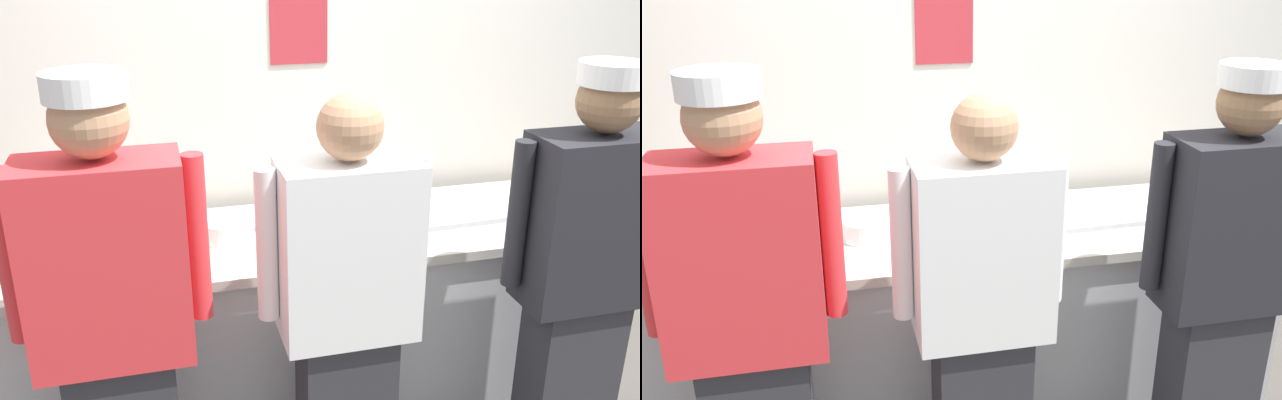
{
  "view_description": "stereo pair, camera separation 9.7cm",
  "coord_description": "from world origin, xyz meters",
  "views": [
    {
      "loc": [
        -0.69,
        -2.14,
        2.02
      ],
      "look_at": [
        -0.03,
        0.4,
        1.01
      ],
      "focal_mm": 38.03,
      "sensor_mm": 36.0,
      "label": 1
    },
    {
      "loc": [
        -0.59,
        -2.16,
        2.02
      ],
      "look_at": [
        -0.03,
        0.4,
        1.01
      ],
      "focal_mm": 38.03,
      "sensor_mm": 36.0,
      "label": 2
    }
  ],
  "objects": [
    {
      "name": "deli_cup",
      "position": [
        -0.05,
        0.42,
        0.93
      ],
      "size": [
        0.09,
        0.09,
        0.11
      ],
      "primitive_type": "cylinder",
      "color": "white",
      "rests_on": "prep_counter"
    },
    {
      "name": "squeeze_bottle_secondary",
      "position": [
        -0.22,
        0.41,
        0.97
      ],
      "size": [
        0.05,
        0.05,
        0.18
      ],
      "color": "#56A333",
      "rests_on": "prep_counter"
    },
    {
      "name": "chef_center",
      "position": [
        -0.1,
        -0.24,
        0.84
      ],
      "size": [
        0.59,
        0.24,
        1.59
      ],
      "color": "#2D2D33",
      "rests_on": "ground"
    },
    {
      "name": "chef_near_left",
      "position": [
        -0.85,
        -0.24,
        0.91
      ],
      "size": [
        0.61,
        0.24,
        1.69
      ],
      "color": "#2D2D33",
      "rests_on": "ground"
    },
    {
      "name": "plate_stack_front",
      "position": [
        -0.43,
        0.39,
        0.92
      ],
      "size": [
        0.22,
        0.22,
        0.08
      ],
      "color": "white",
      "rests_on": "prep_counter"
    },
    {
      "name": "squeeze_bottle_primary",
      "position": [
        1.07,
        0.51,
        0.97
      ],
      "size": [
        0.06,
        0.06,
        0.18
      ],
      "color": "red",
      "rests_on": "prep_counter"
    },
    {
      "name": "ramekin_orange_sauce",
      "position": [
        1.14,
        0.19,
        0.9
      ],
      "size": [
        0.08,
        0.08,
        0.04
      ],
      "color": "white",
      "rests_on": "prep_counter"
    },
    {
      "name": "ramekin_red_sauce",
      "position": [
        -0.11,
        0.18,
        0.91
      ],
      "size": [
        0.11,
        0.11,
        0.04
      ],
      "color": "white",
      "rests_on": "prep_counter"
    },
    {
      "name": "ramekin_green_sauce",
      "position": [
        -0.59,
        0.28,
        0.91
      ],
      "size": [
        0.1,
        0.1,
        0.04
      ],
      "color": "white",
      "rests_on": "prep_counter"
    },
    {
      "name": "mixing_bowl_steel",
      "position": [
        -0.83,
        0.39,
        0.94
      ],
      "size": [
        0.31,
        0.31,
        0.11
      ],
      "primitive_type": "cylinder",
      "color": "#B7BABF",
      "rests_on": "prep_counter"
    },
    {
      "name": "prep_counter",
      "position": [
        0.0,
        0.38,
        0.44
      ],
      "size": [
        2.68,
        0.72,
        0.88
      ],
      "color": "#B2B2B7",
      "rests_on": "ground"
    },
    {
      "name": "squeeze_bottle_spare",
      "position": [
        0.98,
        0.38,
        0.97
      ],
      "size": [
        0.05,
        0.05,
        0.18
      ],
      "color": "#E5E066",
      "rests_on": "prep_counter"
    },
    {
      "name": "chefs_knife",
      "position": [
        -0.07,
        0.52,
        0.89
      ],
      "size": [
        0.28,
        0.03,
        0.02
      ],
      "color": "#B7BABF",
      "rests_on": "prep_counter"
    },
    {
      "name": "ramekin_yellow_sauce",
      "position": [
        0.11,
        0.39,
        0.9
      ],
      "size": [
        0.1,
        0.1,
        0.04
      ],
      "color": "white",
      "rests_on": "prep_counter"
    },
    {
      "name": "sheet_tray",
      "position": [
        0.56,
        0.39,
        0.89
      ],
      "size": [
        0.45,
        0.32,
        0.02
      ],
      "primitive_type": "cube",
      "rotation": [
        0.0,
        0.0,
        0.04
      ],
      "color": "#B7BABF",
      "rests_on": "prep_counter"
    },
    {
      "name": "chef_far_right",
      "position": [
        0.77,
        -0.26,
        0.88
      ],
      "size": [
        0.6,
        0.24,
        1.65
      ],
      "color": "#2D2D33",
      "rests_on": "ground"
    },
    {
      "name": "wall_back",
      "position": [
        -0.0,
        0.86,
        1.33
      ],
      "size": [
        4.21,
        0.11,
        2.65
      ],
      "color": "silver",
      "rests_on": "ground"
    }
  ]
}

